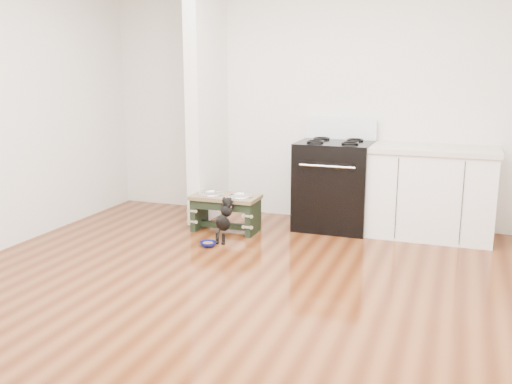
{
  "coord_description": "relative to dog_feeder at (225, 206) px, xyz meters",
  "views": [
    {
      "loc": [
        1.49,
        -3.65,
        1.68
      ],
      "look_at": [
        -0.29,
        1.25,
        0.53
      ],
      "focal_mm": 40.0,
      "sensor_mm": 36.0,
      "label": 1
    }
  ],
  "objects": [
    {
      "name": "ground",
      "position": [
        0.77,
        -1.63,
        -0.27
      ],
      "size": [
        5.0,
        5.0,
        0.0
      ],
      "primitive_type": "plane",
      "color": "#4B200D",
      "rests_on": "ground"
    },
    {
      "name": "room_shell",
      "position": [
        0.77,
        -1.63,
        1.35
      ],
      "size": [
        5.0,
        5.0,
        5.0
      ],
      "color": "silver",
      "rests_on": "ground"
    },
    {
      "name": "partition_wall",
      "position": [
        -0.4,
        0.47,
        1.08
      ],
      "size": [
        0.15,
        0.8,
        2.7
      ],
      "primitive_type": "cube",
      "color": "silver",
      "rests_on": "ground"
    },
    {
      "name": "oven_range",
      "position": [
        1.02,
        0.53,
        0.21
      ],
      "size": [
        0.76,
        0.69,
        1.14
      ],
      "color": "black",
      "rests_on": "ground"
    },
    {
      "name": "cabinet_run",
      "position": [
        2.0,
        0.55,
        0.18
      ],
      "size": [
        1.24,
        0.64,
        0.91
      ],
      "color": "white",
      "rests_on": "ground"
    },
    {
      "name": "dog_feeder",
      "position": [
        0.0,
        0.0,
        0.0
      ],
      "size": [
        0.7,
        0.37,
        0.4
      ],
      "color": "black",
      "rests_on": "ground"
    },
    {
      "name": "puppy",
      "position": [
        0.12,
        -0.32,
        -0.04
      ],
      "size": [
        0.12,
        0.36,
        0.42
      ],
      "color": "black",
      "rests_on": "ground"
    },
    {
      "name": "floor_bowl",
      "position": [
        0.05,
        -0.54,
        -0.25
      ],
      "size": [
        0.18,
        0.18,
        0.05
      ],
      "rotation": [
        0.0,
        0.0,
        -0.18
      ],
      "color": "#0C1257",
      "rests_on": "ground"
    }
  ]
}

